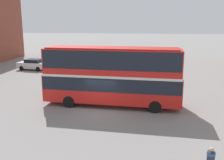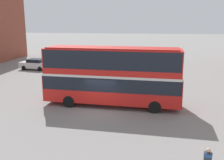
{
  "view_description": "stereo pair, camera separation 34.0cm",
  "coord_description": "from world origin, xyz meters",
  "px_view_note": "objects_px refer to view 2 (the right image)",
  "views": [
    {
      "loc": [
        3.66,
        -19.72,
        7.19
      ],
      "look_at": [
        0.74,
        1.47,
        2.24
      ],
      "focal_mm": 42.0,
      "sensor_mm": 36.0,
      "label": 1
    },
    {
      "loc": [
        4.0,
        -19.67,
        7.19
      ],
      "look_at": [
        0.74,
        1.47,
        2.24
      ],
      "focal_mm": 42.0,
      "sensor_mm": 36.0,
      "label": 2
    }
  ],
  "objects_px": {
    "pedestrian_foreground": "(208,160)",
    "parked_car_kerb_far": "(35,64)",
    "double_decker_bus": "(112,73)",
    "parked_car_kerb_near": "(127,72)"
  },
  "relations": [
    {
      "from": "double_decker_bus",
      "to": "parked_car_kerb_far",
      "type": "xyz_separation_m",
      "value": [
        -13.64,
        14.58,
        -2.02
      ]
    },
    {
      "from": "double_decker_bus",
      "to": "parked_car_kerb_far",
      "type": "bearing_deg",
      "value": 135.95
    },
    {
      "from": "parked_car_kerb_far",
      "to": "double_decker_bus",
      "type": "bearing_deg",
      "value": 140.07
    },
    {
      "from": "double_decker_bus",
      "to": "parked_car_kerb_near",
      "type": "distance_m",
      "value": 11.46
    },
    {
      "from": "pedestrian_foreground",
      "to": "parked_car_kerb_far",
      "type": "bearing_deg",
      "value": -26.72
    },
    {
      "from": "pedestrian_foreground",
      "to": "parked_car_kerb_far",
      "type": "xyz_separation_m",
      "value": [
        -19.56,
        24.41,
        -0.13
      ]
    },
    {
      "from": "parked_car_kerb_near",
      "to": "parked_car_kerb_far",
      "type": "relative_size",
      "value": 1.0
    },
    {
      "from": "parked_car_kerb_far",
      "to": "parked_car_kerb_near",
      "type": "bearing_deg",
      "value": 173.49
    },
    {
      "from": "pedestrian_foreground",
      "to": "parked_car_kerb_near",
      "type": "relative_size",
      "value": 0.35
    },
    {
      "from": "double_decker_bus",
      "to": "pedestrian_foreground",
      "type": "height_order",
      "value": "double_decker_bus"
    }
  ]
}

